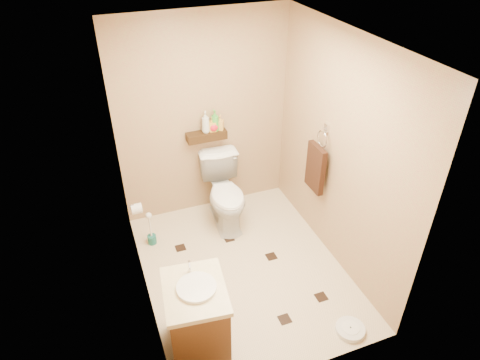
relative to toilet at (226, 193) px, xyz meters
name	(u,v)px	position (x,y,z in m)	size (l,w,h in m)	color
ground	(243,269)	(-0.10, -0.83, -0.41)	(2.50, 2.50, 0.00)	beige
wall_back	(204,119)	(-0.10, 0.42, 0.79)	(2.00, 0.04, 2.40)	#9F875B
wall_front	(310,268)	(-0.10, -2.08, 0.79)	(2.00, 0.04, 2.40)	#9F875B
wall_left	(133,198)	(-1.10, -0.83, 0.79)	(0.04, 2.50, 2.40)	#9F875B
wall_right	(339,155)	(0.90, -0.83, 0.79)	(0.04, 2.50, 2.40)	#9F875B
ceiling	(245,41)	(-0.10, -0.83, 1.99)	(2.00, 2.50, 0.02)	silver
wall_shelf	(207,136)	(-0.10, 0.34, 0.61)	(0.46, 0.14, 0.10)	#311F0D
floor_accents	(249,273)	(-0.07, -0.91, -0.41)	(1.24, 1.41, 0.01)	black
toilet	(226,193)	(0.00, 0.00, 0.00)	(0.46, 0.81, 0.82)	white
vanity	(197,318)	(-0.80, -1.57, -0.03)	(0.56, 0.66, 0.85)	brown
bathroom_scale	(350,329)	(0.53, -1.90, -0.38)	(0.35, 0.35, 0.05)	silver
toilet_brush	(151,233)	(-0.92, -0.08, -0.26)	(0.10, 0.10, 0.43)	#175D56
towel_ring	(316,166)	(0.81, -0.58, 0.53)	(0.12, 0.30, 0.76)	silver
toilet_paper	(136,209)	(-1.04, -0.18, 0.19)	(0.12, 0.11, 0.12)	silver
bottle_a	(206,122)	(-0.10, 0.34, 0.78)	(0.09, 0.09, 0.25)	beige
bottle_b	(212,124)	(-0.03, 0.34, 0.75)	(0.08, 0.08, 0.17)	gold
bottle_c	(213,125)	(-0.02, 0.34, 0.74)	(0.12, 0.12, 0.15)	red
bottle_d	(215,121)	(0.01, 0.34, 0.78)	(0.09, 0.09, 0.25)	green
bottle_e	(220,123)	(0.07, 0.34, 0.75)	(0.08, 0.08, 0.17)	gold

